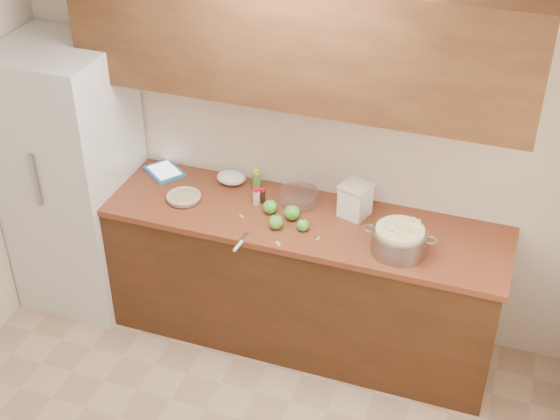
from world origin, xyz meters
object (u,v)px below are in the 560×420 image
(pie, at_px, (184,197))
(colander, at_px, (399,240))
(flour_canister, at_px, (355,200))
(tablet, at_px, (164,171))

(pie, relative_size, colander, 0.54)
(flour_canister, bearing_deg, tablet, 177.22)
(colander, relative_size, flour_canister, 1.96)
(pie, height_order, colander, colander)
(tablet, bearing_deg, flour_canister, 33.75)
(pie, height_order, tablet, pie)
(colander, distance_m, tablet, 1.64)
(flour_canister, bearing_deg, colander, -39.70)
(colander, xyz_separation_m, tablet, (-1.61, 0.33, -0.06))
(flour_canister, height_order, tablet, flour_canister)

